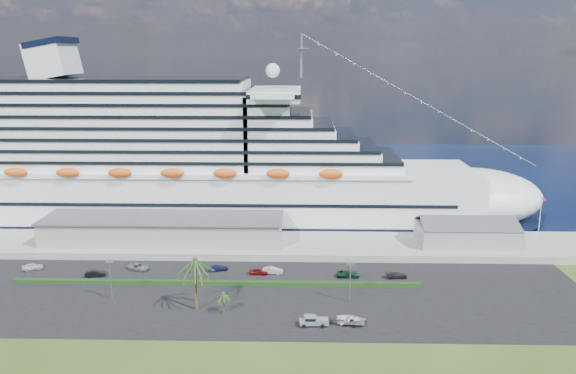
{
  "coord_description": "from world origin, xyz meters",
  "views": [
    {
      "loc": [
        10.25,
        -96.18,
        48.75
      ],
      "look_at": [
        7.12,
        30.0,
        18.55
      ],
      "focal_mm": 35.0,
      "sensor_mm": 36.0,
      "label": 1
    }
  ],
  "objects_px": {
    "cruise_ship": "(193,166)",
    "pickup_truck": "(313,321)",
    "parked_car_3": "(218,268)",
    "boat_trailer": "(351,319)"
  },
  "relations": [
    {
      "from": "cruise_ship",
      "to": "parked_car_3",
      "type": "height_order",
      "value": "cruise_ship"
    },
    {
      "from": "cruise_ship",
      "to": "pickup_truck",
      "type": "distance_m",
      "value": 76.0
    },
    {
      "from": "boat_trailer",
      "to": "pickup_truck",
      "type": "bearing_deg",
      "value": -177.01
    },
    {
      "from": "boat_trailer",
      "to": "parked_car_3",
      "type": "bearing_deg",
      "value": 137.5
    },
    {
      "from": "parked_car_3",
      "to": "pickup_truck",
      "type": "relative_size",
      "value": 0.84
    },
    {
      "from": "parked_car_3",
      "to": "pickup_truck",
      "type": "distance_m",
      "value": 33.77
    },
    {
      "from": "parked_car_3",
      "to": "pickup_truck",
      "type": "height_order",
      "value": "pickup_truck"
    },
    {
      "from": "cruise_ship",
      "to": "boat_trailer",
      "type": "height_order",
      "value": "cruise_ship"
    },
    {
      "from": "cruise_ship",
      "to": "parked_car_3",
      "type": "distance_m",
      "value": 44.84
    },
    {
      "from": "pickup_truck",
      "to": "boat_trailer",
      "type": "xyz_separation_m",
      "value": [
        6.9,
        0.36,
        0.16
      ]
    }
  ]
}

